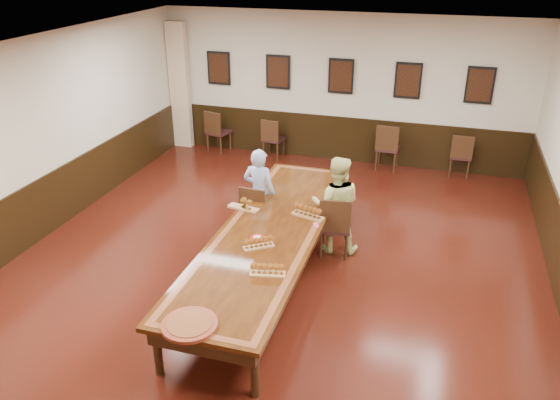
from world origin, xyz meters
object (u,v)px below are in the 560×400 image
(chair_woman, at_px, (335,224))
(carved_platter, at_px, (190,325))
(spare_chair_d, at_px, (461,154))
(person_man, at_px, (259,192))
(spare_chair_c, at_px, (388,146))
(person_woman, at_px, (336,205))
(conference_table, at_px, (270,239))
(spare_chair_b, at_px, (274,138))
(spare_chair_a, at_px, (219,131))
(chair_man, at_px, (257,210))

(chair_woman, relative_size, carved_platter, 1.37)
(spare_chair_d, bearing_deg, person_man, 47.98)
(spare_chair_c, xyz_separation_m, person_man, (-1.69, -3.57, 0.25))
(person_woman, relative_size, conference_table, 0.32)
(person_man, bearing_deg, conference_table, 119.84)
(chair_woman, relative_size, spare_chair_d, 1.10)
(person_woman, bearing_deg, spare_chair_b, -68.41)
(spare_chair_a, relative_size, conference_table, 0.20)
(chair_woman, xyz_separation_m, carved_platter, (-0.93, -3.20, 0.27))
(chair_man, relative_size, spare_chair_b, 1.04)
(chair_man, height_order, person_man, person_man)
(spare_chair_c, bearing_deg, chair_man, 68.38)
(person_woman, distance_m, conference_table, 1.27)
(person_woman, xyz_separation_m, carved_platter, (-0.91, -3.31, -0.02))
(chair_woman, bearing_deg, person_man, -20.69)
(chair_man, relative_size, spare_chair_d, 1.03)
(person_man, bearing_deg, carved_platter, 100.92)
(spare_chair_c, height_order, conference_table, spare_chair_c)
(spare_chair_d, relative_size, person_man, 0.61)
(spare_chair_c, bearing_deg, person_woman, 87.46)
(spare_chair_b, distance_m, carved_platter, 7.14)
(spare_chair_b, bearing_deg, person_man, 111.58)
(chair_woman, distance_m, spare_chair_a, 5.22)
(spare_chair_c, bearing_deg, conference_table, 79.80)
(spare_chair_a, distance_m, spare_chair_c, 3.92)
(spare_chair_c, relative_size, spare_chair_d, 1.10)
(spare_chair_a, xyz_separation_m, carved_platter, (2.63, -7.02, 0.28))
(spare_chair_c, relative_size, conference_table, 0.20)
(spare_chair_c, bearing_deg, chair_woman, 87.87)
(carved_platter, bearing_deg, chair_man, 96.91)
(person_man, distance_m, carved_platter, 3.50)
(spare_chair_a, bearing_deg, chair_man, 135.87)
(spare_chair_c, height_order, spare_chair_d, spare_chair_c)
(person_woman, bearing_deg, spare_chair_a, -55.37)
(chair_woman, bearing_deg, spare_chair_a, -56.04)
(person_man, bearing_deg, person_woman, 176.99)
(chair_woman, bearing_deg, chair_man, -16.45)
(spare_chair_c, bearing_deg, spare_chair_b, 3.79)
(spare_chair_b, distance_m, person_man, 3.66)
(chair_man, bearing_deg, carved_platter, 101.24)
(person_man, distance_m, person_woman, 1.33)
(spare_chair_a, xyz_separation_m, conference_table, (2.79, -4.72, 0.12))
(spare_chair_d, xyz_separation_m, person_man, (-3.19, -3.64, 0.29))
(chair_woman, relative_size, spare_chair_a, 1.03)
(person_woman, bearing_deg, spare_chair_c, -104.75)
(chair_man, height_order, spare_chair_c, spare_chair_c)
(carved_platter, bearing_deg, conference_table, 86.07)
(spare_chair_a, relative_size, person_woman, 0.62)
(spare_chair_d, relative_size, person_woman, 0.58)
(spare_chair_c, xyz_separation_m, conference_table, (-1.13, -4.74, 0.10))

